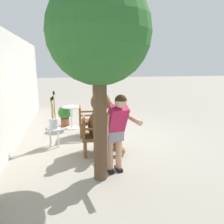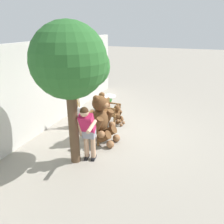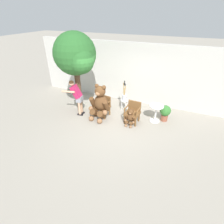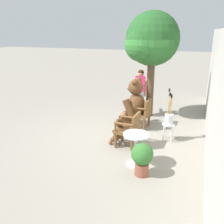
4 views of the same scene
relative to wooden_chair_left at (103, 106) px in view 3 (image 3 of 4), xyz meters
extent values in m
plane|color=gray|center=(0.66, -0.52, -0.46)|extent=(60.00, 60.00, 0.00)
cube|color=beige|center=(0.66, 1.88, 0.94)|extent=(10.00, 0.16, 2.80)
cube|color=brown|center=(-0.01, -0.06, -0.06)|extent=(0.61, 0.57, 0.07)
cylinder|color=brown|center=(-0.26, -0.25, -0.28)|extent=(0.07, 0.07, 0.37)
cylinder|color=brown|center=(0.20, -0.29, -0.28)|extent=(0.07, 0.07, 0.37)
cylinder|color=brown|center=(-0.21, 0.17, -0.28)|extent=(0.07, 0.07, 0.37)
cylinder|color=brown|center=(0.24, 0.12, -0.28)|extent=(0.07, 0.07, 0.37)
cube|color=brown|center=(0.02, 0.17, 0.19)|extent=(0.52, 0.11, 0.42)
cylinder|color=brown|center=(-0.25, -0.04, 0.20)|extent=(0.10, 0.48, 0.06)
cylinder|color=brown|center=(-0.28, -0.25, 0.09)|extent=(0.05, 0.05, 0.22)
cylinder|color=brown|center=(0.24, -0.09, 0.20)|extent=(0.10, 0.48, 0.06)
cylinder|color=brown|center=(0.22, -0.30, 0.09)|extent=(0.05, 0.05, 0.22)
cube|color=brown|center=(1.32, -0.06, -0.06)|extent=(0.59, 0.55, 0.07)
cylinder|color=brown|center=(1.08, -0.26, -0.28)|extent=(0.07, 0.07, 0.37)
cylinder|color=brown|center=(1.54, -0.29, -0.28)|extent=(0.07, 0.07, 0.37)
cylinder|color=brown|center=(1.10, 0.16, -0.28)|extent=(0.07, 0.07, 0.37)
cylinder|color=brown|center=(1.56, 0.13, -0.28)|extent=(0.07, 0.07, 0.37)
cube|color=brown|center=(1.33, 0.17, 0.19)|extent=(0.52, 0.09, 0.42)
cylinder|color=brown|center=(1.07, -0.05, 0.20)|extent=(0.09, 0.48, 0.06)
cylinder|color=brown|center=(1.06, -0.26, 0.09)|extent=(0.05, 0.05, 0.22)
cylinder|color=brown|center=(1.57, -0.08, 0.20)|extent=(0.09, 0.48, 0.06)
cylinder|color=brown|center=(1.55, -0.29, 0.09)|extent=(0.05, 0.05, 0.22)
ellipsoid|color=brown|center=(-0.01, -0.18, 0.21)|extent=(0.65, 0.56, 0.69)
sphere|color=brown|center=(-0.01, -0.22, 0.74)|extent=(0.44, 0.44, 0.44)
ellipsoid|color=#8C603D|center=(-0.03, -0.40, 0.71)|extent=(0.22, 0.18, 0.16)
sphere|color=black|center=(-0.03, -0.40, 0.72)|extent=(0.06, 0.06, 0.06)
sphere|color=brown|center=(-0.17, -0.18, 0.93)|extent=(0.17, 0.17, 0.17)
sphere|color=brown|center=(0.16, -0.21, 0.93)|extent=(0.17, 0.17, 0.17)
cylinder|color=brown|center=(-0.34, -0.27, 0.21)|extent=(0.23, 0.40, 0.52)
sphere|color=#8C603D|center=(-0.37, -0.40, -0.02)|extent=(0.21, 0.21, 0.21)
cylinder|color=brown|center=(0.30, -0.33, 0.21)|extent=(0.23, 0.40, 0.52)
sphere|color=#8C603D|center=(0.31, -0.47, -0.02)|extent=(0.21, 0.21, 0.21)
cylinder|color=brown|center=(-0.21, -0.42, -0.17)|extent=(0.29, 0.45, 0.41)
sphere|color=#8C603D|center=(-0.25, -0.62, -0.35)|extent=(0.22, 0.22, 0.22)
cylinder|color=brown|center=(0.15, -0.45, -0.17)|extent=(0.29, 0.45, 0.41)
sphere|color=#8C603D|center=(0.15, -0.66, -0.35)|extent=(0.22, 0.22, 0.22)
ellipsoid|color=brown|center=(1.32, -0.24, -0.13)|extent=(0.31, 0.27, 0.34)
sphere|color=brown|center=(1.32, -0.26, 0.13)|extent=(0.22, 0.22, 0.22)
ellipsoid|color=#8C603D|center=(1.31, -0.35, 0.11)|extent=(0.11, 0.09, 0.08)
sphere|color=black|center=(1.31, -0.35, 0.12)|extent=(0.03, 0.03, 0.03)
sphere|color=brown|center=(1.24, -0.24, 0.22)|extent=(0.08, 0.08, 0.08)
sphere|color=brown|center=(1.40, -0.25, 0.22)|extent=(0.08, 0.08, 0.08)
cylinder|color=brown|center=(1.16, -0.29, -0.13)|extent=(0.11, 0.19, 0.26)
sphere|color=#8C603D|center=(1.14, -0.36, -0.25)|extent=(0.10, 0.10, 0.10)
cylinder|color=brown|center=(1.47, -0.31, -0.13)|extent=(0.11, 0.19, 0.26)
sphere|color=#8C603D|center=(1.48, -0.38, -0.25)|extent=(0.10, 0.10, 0.10)
cylinder|color=brown|center=(1.22, -0.36, -0.32)|extent=(0.14, 0.22, 0.20)
sphere|color=#8C603D|center=(1.21, -0.46, -0.41)|extent=(0.11, 0.11, 0.11)
cylinder|color=brown|center=(1.40, -0.37, -0.32)|extent=(0.14, 0.22, 0.20)
sphere|color=#8C603D|center=(1.40, -0.47, -0.41)|extent=(0.11, 0.11, 0.11)
cube|color=black|center=(-0.95, -0.24, -0.43)|extent=(0.25, 0.13, 0.06)
cylinder|color=tan|center=(-0.95, -0.24, 0.01)|extent=(0.12, 0.12, 0.82)
cube|color=black|center=(-0.93, -0.42, -0.43)|extent=(0.25, 0.13, 0.06)
cylinder|color=tan|center=(-0.93, -0.42, 0.01)|extent=(0.12, 0.12, 0.82)
cube|color=gray|center=(-0.94, -0.33, 0.29)|extent=(0.26, 0.33, 0.24)
cube|color=#B21E4C|center=(-1.06, -0.35, 0.60)|extent=(0.47, 0.38, 0.57)
sphere|color=tan|center=(-1.23, -0.37, 0.95)|extent=(0.21, 0.21, 0.21)
sphere|color=#382314|center=(-1.23, -0.37, 0.97)|extent=(0.21, 0.21, 0.21)
cylinder|color=tan|center=(-1.28, -0.57, 0.65)|extent=(0.57, 0.17, 0.10)
cylinder|color=tan|center=(-1.09, -0.16, 0.48)|extent=(0.21, 0.11, 0.51)
cylinder|color=silver|center=(0.65, 0.86, -0.02)|extent=(0.34, 0.34, 0.03)
cylinder|color=silver|center=(0.75, 0.96, -0.25)|extent=(0.04, 0.04, 0.43)
cylinder|color=silver|center=(0.55, 0.96, -0.25)|extent=(0.04, 0.04, 0.43)
cylinder|color=silver|center=(0.75, 0.76, -0.25)|extent=(0.04, 0.04, 0.43)
cylinder|color=silver|center=(0.55, 0.76, -0.25)|extent=(0.04, 0.04, 0.43)
cylinder|color=silver|center=(0.65, 0.86, 0.13)|extent=(0.22, 0.22, 0.26)
cylinder|color=tan|center=(0.65, 0.88, 0.38)|extent=(0.10, 0.03, 0.61)
cylinder|color=black|center=(0.65, 0.88, 0.73)|extent=(0.05, 0.04, 0.09)
cylinder|color=tan|center=(0.63, 0.87, 0.39)|extent=(0.06, 0.08, 0.63)
cylinder|color=black|center=(0.63, 0.87, 0.75)|extent=(0.05, 0.05, 0.09)
cylinder|color=tan|center=(0.65, 0.82, 0.46)|extent=(0.16, 0.02, 0.76)
cylinder|color=black|center=(0.65, 0.82, 0.89)|extent=(0.06, 0.04, 0.09)
cylinder|color=tan|center=(0.62, 0.83, 0.41)|extent=(0.11, 0.13, 0.66)
cylinder|color=black|center=(0.62, 0.83, 0.78)|extent=(0.05, 0.06, 0.09)
cylinder|color=white|center=(2.17, 0.39, 0.24)|extent=(0.56, 0.56, 0.03)
cylinder|color=white|center=(2.17, 0.39, -0.12)|extent=(0.07, 0.07, 0.69)
cylinder|color=white|center=(2.17, 0.39, -0.45)|extent=(0.40, 0.40, 0.03)
cylinder|color=brown|center=(-1.16, -0.03, 0.57)|extent=(0.24, 0.24, 2.06)
sphere|color=#286028|center=(-1.16, -0.03, 2.05)|extent=(1.68, 1.68, 1.68)
sphere|color=#286028|center=(-0.74, -0.28, 1.89)|extent=(1.01, 1.01, 1.01)
cylinder|color=brown|center=(2.51, 0.60, -0.33)|extent=(0.28, 0.28, 0.26)
sphere|color=#33702D|center=(2.51, 0.60, 0.00)|extent=(0.44, 0.44, 0.44)
camera|label=1|loc=(-4.74, 0.51, 1.56)|focal=35.00mm
camera|label=2|loc=(-5.26, -2.57, 2.75)|focal=35.00mm
camera|label=3|loc=(2.96, -5.89, 3.50)|focal=28.00mm
camera|label=4|loc=(6.82, 1.55, 2.31)|focal=40.00mm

